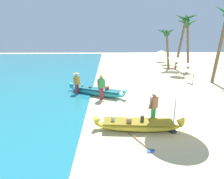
{
  "coord_description": "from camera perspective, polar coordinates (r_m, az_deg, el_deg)",
  "views": [
    {
      "loc": [
        -2.63,
        -8.2,
        4.17
      ],
      "look_at": [
        -2.31,
        2.79,
        0.9
      ],
      "focal_mm": 28.84,
      "sensor_mm": 36.0,
      "label": 1
    }
  ],
  "objects": [
    {
      "name": "parasol_row_1",
      "position": [
        17.94,
        22.08,
        7.61
      ],
      "size": [
        1.6,
        1.6,
        1.91
      ],
      "color": "#8E6B47",
      "rests_on": "ground"
    },
    {
      "name": "parasol_row_4",
      "position": [
        25.97,
        17.75,
        10.45
      ],
      "size": [
        1.6,
        1.6,
        1.91
      ],
      "color": "#8E6B47",
      "rests_on": "ground"
    },
    {
      "name": "boat_cyan_midground",
      "position": [
        13.18,
        -4.93,
        -0.64
      ],
      "size": [
        4.38,
        2.64,
        0.81
      ],
      "color": "#33B2BC",
      "rests_on": "ground"
    },
    {
      "name": "paddle",
      "position": [
        7.64,
        9.46,
        -16.51
      ],
      "size": [
        0.98,
        1.65,
        0.05
      ],
      "color": "#8E6B47",
      "rests_on": "ground"
    },
    {
      "name": "palm_tree_tall_inland",
      "position": [
        24.9,
        22.06,
        18.45
      ],
      "size": [
        2.9,
        2.68,
        6.84
      ],
      "color": "brown",
      "rests_on": "ground"
    },
    {
      "name": "palm_tree_mid_cluster",
      "position": [
        25.32,
        22.83,
        17.3
      ],
      "size": [
        2.6,
        2.58,
        6.27
      ],
      "color": "brown",
      "rests_on": "ground"
    },
    {
      "name": "parasol_row_5",
      "position": [
        28.72,
        16.82,
        11.05
      ],
      "size": [
        1.6,
        1.6,
        1.91
      ],
      "color": "#8E6B47",
      "rests_on": "ground"
    },
    {
      "name": "parasol_row_6",
      "position": [
        31.62,
        15.39,
        11.61
      ],
      "size": [
        1.6,
        1.6,
        1.91
      ],
      "color": "#8E6B47",
      "rests_on": "ground"
    },
    {
      "name": "patio_umbrella_large",
      "position": [
        8.02,
        20.05,
        1.09
      ],
      "size": [
        2.43,
        2.43,
        2.39
      ],
      "color": "#B7B7BC",
      "rests_on": "ground"
    },
    {
      "name": "boat_yellow_foreground",
      "position": [
        8.49,
        8.17,
        -11.06
      ],
      "size": [
        4.12,
        1.08,
        0.75
      ],
      "color": "yellow",
      "rests_on": "ground"
    },
    {
      "name": "parasol_row_2",
      "position": [
        20.68,
        20.28,
        8.84
      ],
      "size": [
        1.6,
        1.6,
        1.91
      ],
      "color": "#8E6B47",
      "rests_on": "ground"
    },
    {
      "name": "ground_plane",
      "position": [
        9.57,
        14.7,
        -9.86
      ],
      "size": [
        80.0,
        80.0,
        0.0
      ],
      "primitive_type": "plane",
      "color": "beige"
    },
    {
      "name": "palm_tree_far_behind",
      "position": [
        24.43,
        16.88,
        15.84
      ],
      "size": [
        2.52,
        2.46,
        5.21
      ],
      "color": "brown",
      "rests_on": "ground"
    },
    {
      "name": "person_vendor_assistant",
      "position": [
        13.37,
        -11.16,
        2.47
      ],
      "size": [
        0.56,
        0.49,
        1.71
      ],
      "color": "#B2383D",
      "rests_on": "ground"
    },
    {
      "name": "parasol_row_3",
      "position": [
        23.41,
        18.87,
        9.76
      ],
      "size": [
        1.6,
        1.6,
        1.91
      ],
      "color": "#8E6B47",
      "rests_on": "ground"
    },
    {
      "name": "person_tourist_customer",
      "position": [
        8.82,
        13.07,
        -5.39
      ],
      "size": [
        0.56,
        0.47,
        1.66
      ],
      "color": "green",
      "rests_on": "ground"
    },
    {
      "name": "parasol_row_0",
      "position": [
        15.25,
        24.66,
        5.92
      ],
      "size": [
        1.6,
        1.6,
        1.91
      ],
      "color": "#8E6B47",
      "rests_on": "ground"
    },
    {
      "name": "person_vendor_hatted",
      "position": [
        12.09,
        -3.42,
        1.49
      ],
      "size": [
        0.59,
        0.44,
        1.78
      ],
      "color": "#B2383D",
      "rests_on": "ground"
    }
  ]
}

